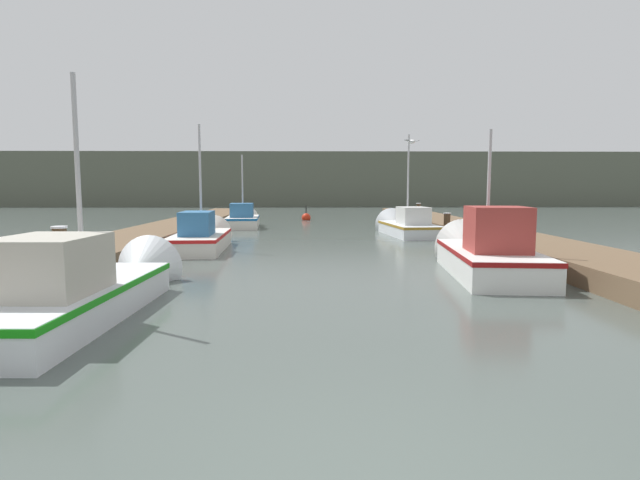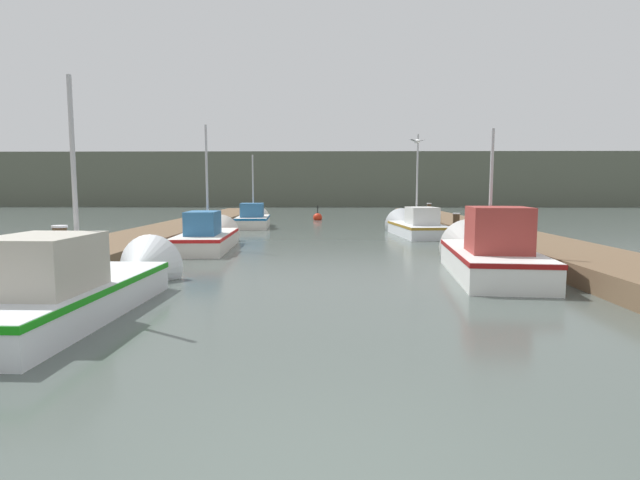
% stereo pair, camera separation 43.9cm
% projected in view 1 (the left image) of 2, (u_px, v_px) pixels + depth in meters
% --- Properties ---
extents(dock_left, '(2.56, 40.00, 0.49)m').
position_uv_depth(dock_left, '(150.00, 236.00, 19.12)').
color(dock_left, brown).
rests_on(dock_left, ground_plane).
extents(dock_right, '(2.56, 40.00, 0.49)m').
position_uv_depth(dock_right, '(489.00, 236.00, 19.37)').
color(dock_right, brown).
rests_on(dock_right, ground_plane).
extents(distant_shore_ridge, '(120.00, 16.00, 6.02)m').
position_uv_depth(distant_shore_ridge, '(314.00, 180.00, 62.26)').
color(distant_shore_ridge, '#565B4C').
rests_on(distant_shore_ridge, ground_plane).
extents(fishing_boat_0, '(1.72, 6.06, 4.41)m').
position_uv_depth(fishing_boat_0, '(93.00, 285.00, 8.65)').
color(fishing_boat_0, silver).
rests_on(fishing_boat_0, ground_plane).
extents(fishing_boat_1, '(2.28, 5.50, 4.05)m').
position_uv_depth(fishing_boat_1, '(484.00, 252.00, 12.54)').
color(fishing_boat_1, silver).
rests_on(fishing_boat_1, ground_plane).
extents(fishing_boat_2, '(1.86, 5.24, 4.71)m').
position_uv_depth(fishing_boat_2, '(203.00, 237.00, 17.35)').
color(fishing_boat_2, silver).
rests_on(fishing_boat_2, ground_plane).
extents(fishing_boat_3, '(2.23, 5.31, 4.99)m').
position_uv_depth(fishing_boat_3, '(405.00, 226.00, 22.63)').
color(fishing_boat_3, silver).
rests_on(fishing_boat_3, ground_plane).
extents(fishing_boat_4, '(1.91, 4.61, 4.31)m').
position_uv_depth(fishing_boat_4, '(243.00, 219.00, 26.80)').
color(fishing_boat_4, silver).
rests_on(fishing_boat_4, ground_plane).
extents(mooring_piling_0, '(0.24, 0.24, 1.32)m').
position_uv_depth(mooring_piling_0, '(418.00, 216.00, 25.82)').
color(mooring_piling_0, '#473523').
rests_on(mooring_piling_0, ground_plane).
extents(mooring_piling_1, '(0.35, 0.35, 0.99)m').
position_uv_depth(mooring_piling_1, '(189.00, 228.00, 19.98)').
color(mooring_piling_1, '#473523').
rests_on(mooring_piling_1, ground_plane).
extents(mooring_piling_2, '(0.32, 0.32, 1.04)m').
position_uv_depth(mooring_piling_2, '(447.00, 225.00, 21.44)').
color(mooring_piling_2, '#473523').
rests_on(mooring_piling_2, ground_plane).
extents(mooring_piling_3, '(0.29, 0.29, 1.39)m').
position_uv_depth(mooring_piling_3, '(61.00, 262.00, 9.58)').
color(mooring_piling_3, '#473523').
rests_on(mooring_piling_3, ground_plane).
extents(channel_buoy, '(0.58, 0.58, 1.08)m').
position_uv_depth(channel_buoy, '(306.00, 218.00, 32.40)').
color(channel_buoy, red).
rests_on(channel_buoy, ground_plane).
extents(seagull_lead, '(0.54, 0.37, 0.12)m').
position_uv_depth(seagull_lead, '(412.00, 141.00, 15.86)').
color(seagull_lead, white).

